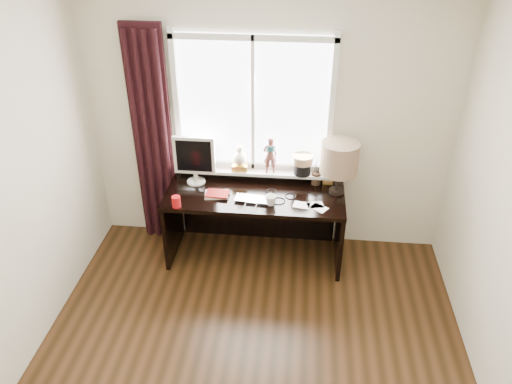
# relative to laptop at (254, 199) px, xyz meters

# --- Properties ---
(ceiling) EXTENTS (3.50, 4.00, 0.00)m
(ceiling) POSITION_rel_laptop_xyz_m (0.10, -1.50, 1.84)
(ceiling) COLOR white
(ceiling) RESTS_ON wall_back
(wall_back) EXTENTS (3.50, 0.00, 2.60)m
(wall_back) POSITION_rel_laptop_xyz_m (0.10, 0.50, 0.54)
(wall_back) COLOR beige
(wall_back) RESTS_ON ground
(laptop) EXTENTS (0.37, 0.26, 0.03)m
(laptop) POSITION_rel_laptop_xyz_m (0.00, 0.00, 0.00)
(laptop) COLOR silver
(laptop) RESTS_ON desk
(mug) EXTENTS (0.14, 0.14, 0.10)m
(mug) POSITION_rel_laptop_xyz_m (0.16, -0.05, 0.04)
(mug) COLOR white
(mug) RESTS_ON desk
(red_cup) EXTENTS (0.08, 0.08, 0.11)m
(red_cup) POSITION_rel_laptop_xyz_m (-0.69, -0.17, 0.04)
(red_cup) COLOR #A50B0E
(red_cup) RESTS_ON desk
(window) EXTENTS (1.52, 0.22, 1.40)m
(window) POSITION_rel_laptop_xyz_m (-0.04, 0.45, 0.54)
(window) COLOR white
(window) RESTS_ON ground
(curtain) EXTENTS (0.38, 0.09, 2.25)m
(curtain) POSITION_rel_laptop_xyz_m (-1.04, 0.41, 0.35)
(curtain) COLOR black
(curtain) RESTS_ON floor
(desk) EXTENTS (1.70, 0.70, 0.75)m
(desk) POSITION_rel_laptop_xyz_m (-0.00, 0.23, -0.26)
(desk) COLOR black
(desk) RESTS_ON floor
(monitor) EXTENTS (0.40, 0.18, 0.49)m
(monitor) POSITION_rel_laptop_xyz_m (-0.60, 0.28, 0.26)
(monitor) COLOR beige
(monitor) RESTS_ON desk
(notebook_stack) EXTENTS (0.24, 0.19, 0.03)m
(notebook_stack) POSITION_rel_laptop_xyz_m (-0.35, 0.05, 0.00)
(notebook_stack) COLOR beige
(notebook_stack) RESTS_ON desk
(brush_holder) EXTENTS (0.09, 0.09, 0.25)m
(brush_holder) POSITION_rel_laptop_xyz_m (0.57, 0.37, 0.05)
(brush_holder) COLOR black
(brush_holder) RESTS_ON desk
(icon_frame) EXTENTS (0.10, 0.02, 0.13)m
(icon_frame) POSITION_rel_laptop_xyz_m (0.69, 0.37, 0.05)
(icon_frame) COLOR gold
(icon_frame) RESTS_ON desk
(table_lamp) EXTENTS (0.35, 0.35, 0.52)m
(table_lamp) POSITION_rel_laptop_xyz_m (0.77, 0.23, 0.35)
(table_lamp) COLOR black
(table_lamp) RESTS_ON desk
(loose_papers) EXTENTS (0.33, 0.20, 0.00)m
(loose_papers) POSITION_rel_laptop_xyz_m (0.54, -0.04, -0.01)
(loose_papers) COLOR white
(loose_papers) RESTS_ON desk
(desk_cables) EXTENTS (0.32, 0.32, 0.01)m
(desk_cables) POSITION_rel_laptop_xyz_m (0.24, 0.08, -0.01)
(desk_cables) COLOR black
(desk_cables) RESTS_ON desk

